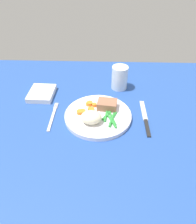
{
  "coord_description": "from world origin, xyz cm",
  "views": [
    {
      "loc": [
        3.72,
        -62.5,
        54.15
      ],
      "look_at": [
        1.65,
        -2.37,
        4.6
      ],
      "focal_mm": 33.52,
      "sensor_mm": 36.0,
      "label": 1
    }
  ],
  "objects_px": {
    "dinner_plate": "(98,116)",
    "napkin": "(42,93)",
    "knife": "(145,118)",
    "water_glass": "(119,79)",
    "fork": "(53,116)",
    "meat_portion": "(107,105)"
  },
  "relations": [
    {
      "from": "water_glass",
      "to": "napkin",
      "type": "bearing_deg",
      "value": -167.46
    },
    {
      "from": "dinner_plate",
      "to": "meat_portion",
      "type": "relative_size",
      "value": 3.41
    },
    {
      "from": "water_glass",
      "to": "napkin",
      "type": "relative_size",
      "value": 0.83
    },
    {
      "from": "meat_portion",
      "to": "knife",
      "type": "distance_m",
      "value": 0.15
    },
    {
      "from": "dinner_plate",
      "to": "knife",
      "type": "distance_m",
      "value": 0.18
    },
    {
      "from": "fork",
      "to": "napkin",
      "type": "height_order",
      "value": "napkin"
    },
    {
      "from": "dinner_plate",
      "to": "napkin",
      "type": "relative_size",
      "value": 2.02
    },
    {
      "from": "napkin",
      "to": "water_glass",
      "type": "bearing_deg",
      "value": 12.54
    },
    {
      "from": "knife",
      "to": "water_glass",
      "type": "xyz_separation_m",
      "value": [
        -0.09,
        0.21,
        0.04
      ]
    },
    {
      "from": "knife",
      "to": "napkin",
      "type": "height_order",
      "value": "napkin"
    },
    {
      "from": "fork",
      "to": "knife",
      "type": "xyz_separation_m",
      "value": [
        0.35,
        -0.0,
        -0.0
      ]
    },
    {
      "from": "meat_portion",
      "to": "dinner_plate",
      "type": "bearing_deg",
      "value": -130.6
    },
    {
      "from": "meat_portion",
      "to": "water_glass",
      "type": "relative_size",
      "value": 0.71
    },
    {
      "from": "meat_portion",
      "to": "water_glass",
      "type": "distance_m",
      "value": 0.18
    },
    {
      "from": "fork",
      "to": "knife",
      "type": "distance_m",
      "value": 0.35
    },
    {
      "from": "dinner_plate",
      "to": "water_glass",
      "type": "height_order",
      "value": "water_glass"
    },
    {
      "from": "fork",
      "to": "water_glass",
      "type": "relative_size",
      "value": 1.6
    },
    {
      "from": "dinner_plate",
      "to": "water_glass",
      "type": "relative_size",
      "value": 2.43
    },
    {
      "from": "dinner_plate",
      "to": "napkin",
      "type": "bearing_deg",
      "value": 151.14
    },
    {
      "from": "fork",
      "to": "napkin",
      "type": "bearing_deg",
      "value": 120.39
    },
    {
      "from": "fork",
      "to": "knife",
      "type": "bearing_deg",
      "value": 2.09
    },
    {
      "from": "meat_portion",
      "to": "napkin",
      "type": "relative_size",
      "value": 0.59
    }
  ]
}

